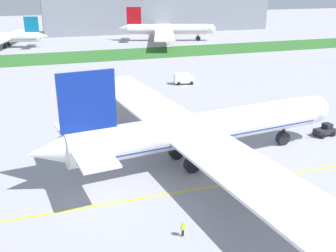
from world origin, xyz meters
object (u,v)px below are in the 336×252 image
Objects in this scene: airliner_foreground at (199,130)px; parked_airliner_far_centre at (166,30)px; parked_airliner_far_left at (1,37)px; pushback_tug at (325,130)px; ground_crew_wingwalker_port at (183,228)px; service_truck_baggage_loader at (184,78)px.

parked_airliner_far_centre is (35.23, 125.91, -0.20)m from airliner_foreground.
parked_airliner_far_left is 71.02m from parked_airliner_far_centre.
pushback_tug is at bearing -63.67° from parked_airliner_far_left.
parked_airliner_far_left is at bearing 100.59° from ground_crew_wingwalker_port.
ground_crew_wingwalker_port is at bearing -107.11° from parked_airliner_far_centre.
airliner_foreground is 14.29× the size of service_truck_baggage_loader.
ground_crew_wingwalker_port is at bearing -79.41° from parked_airliner_far_left.
parked_airliner_far_centre is at bearing 75.47° from service_truck_baggage_loader.
airliner_foreground is at bearing -105.63° from parked_airliner_far_centre.
service_truck_baggage_loader is 0.08× the size of parked_airliner_far_centre.
pushback_tug is 0.08× the size of parked_airliner_far_centre.
service_truck_baggage_loader reaches higher than ground_crew_wingwalker_port.
pushback_tug reaches higher than ground_crew_wingwalker_port.
service_truck_baggage_loader is at bearing 69.77° from ground_crew_wingwalker_port.
service_truck_baggage_loader is at bearing -58.08° from parked_airliner_far_left.
service_truck_baggage_loader is 95.41m from parked_airliner_far_left.
airliner_foreground is at bearing -172.83° from pushback_tug.
ground_crew_wingwalker_port is 0.31× the size of service_truck_baggage_loader.
airliner_foreground is 130.75m from parked_airliner_far_centre.
parked_airliner_far_left reaches higher than service_truck_baggage_loader.
pushback_tug is 0.09× the size of parked_airliner_far_left.
airliner_foreground reaches higher than parked_airliner_far_left.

